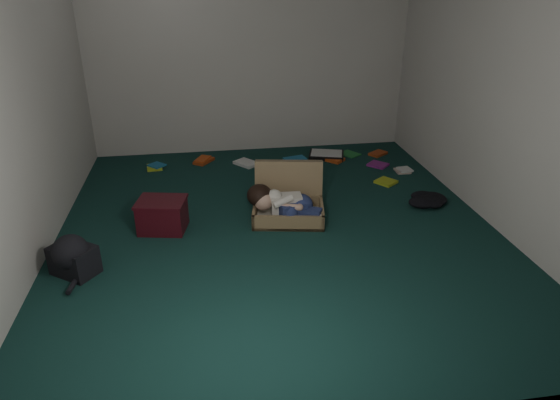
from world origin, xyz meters
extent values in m
plane|color=#12342F|center=(0.00, 0.00, 0.00)|extent=(4.50, 4.50, 0.00)
plane|color=silver|center=(0.00, 2.25, 1.30)|extent=(4.50, 0.00, 4.50)
plane|color=silver|center=(0.00, -2.25, 1.30)|extent=(4.50, 0.00, 4.50)
plane|color=silver|center=(-2.00, 0.00, 1.30)|extent=(0.00, 4.50, 4.50)
plane|color=silver|center=(2.00, 0.00, 1.30)|extent=(0.00, 4.50, 4.50)
cube|color=olive|center=(0.12, 0.13, 0.08)|extent=(0.74, 0.59, 0.15)
cube|color=beige|center=(0.12, 0.13, 0.04)|extent=(0.68, 0.52, 0.02)
cube|color=olive|center=(0.18, 0.44, 0.24)|extent=(0.70, 0.32, 0.49)
cube|color=silver|center=(0.10, 0.12, 0.16)|extent=(0.29, 0.17, 0.21)
sphere|color=tan|center=(-0.11, 0.13, 0.22)|extent=(0.18, 0.18, 0.18)
ellipsoid|color=black|center=(-0.14, 0.19, 0.25)|extent=(0.24, 0.25, 0.21)
ellipsoid|color=navy|center=(0.25, 0.10, 0.16)|extent=(0.22, 0.25, 0.21)
cube|color=navy|center=(0.15, 0.01, 0.15)|extent=(0.27, 0.17, 0.13)
cube|color=navy|center=(0.29, -0.02, 0.13)|extent=(0.26, 0.21, 0.11)
sphere|color=white|center=(0.39, -0.01, 0.11)|extent=(0.11, 0.11, 0.11)
sphere|color=white|center=(0.37, -0.08, 0.10)|extent=(0.10, 0.10, 0.10)
cylinder|color=tan|center=(0.13, -0.01, 0.21)|extent=(0.18, 0.09, 0.06)
cube|color=#410D15|center=(-1.05, 0.12, 0.14)|extent=(0.47, 0.39, 0.27)
cube|color=#410D15|center=(-1.05, 0.12, 0.29)|extent=(0.49, 0.42, 0.02)
cube|color=black|center=(0.91, 1.79, 0.03)|extent=(0.51, 0.43, 0.05)
cube|color=white|center=(0.91, 1.79, 0.06)|extent=(0.45, 0.38, 0.01)
cube|color=#B2C723|center=(-1.24, 1.72, 0.01)|extent=(0.22, 0.16, 0.02)
cube|color=#BA4318|center=(-0.65, 1.84, 0.01)|extent=(0.27, 0.26, 0.02)
cube|color=white|center=(-0.13, 1.68, 0.01)|extent=(0.22, 0.26, 0.02)
cube|color=#1E6FA4|center=(0.49, 1.72, 0.01)|extent=(0.23, 0.26, 0.02)
cube|color=#DA4E19|center=(0.97, 1.64, 0.01)|extent=(0.27, 0.26, 0.02)
cube|color=#248438|center=(1.23, 1.84, 0.01)|extent=(0.23, 0.18, 0.02)
cube|color=#922487|center=(1.46, 1.39, 0.01)|extent=(0.27, 0.27, 0.02)
cube|color=beige|center=(1.68, 1.16, 0.01)|extent=(0.20, 0.25, 0.02)
cube|color=#B2C723|center=(1.37, 0.86, 0.01)|extent=(0.24, 0.27, 0.02)
cube|color=#BA4318|center=(1.59, 1.77, 0.01)|extent=(0.27, 0.25, 0.02)
camera|label=1|loc=(-0.62, -4.08, 2.20)|focal=32.00mm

